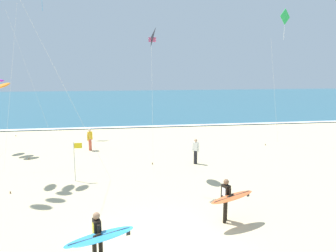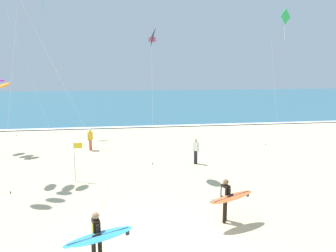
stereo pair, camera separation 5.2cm
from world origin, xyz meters
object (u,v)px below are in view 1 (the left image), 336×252
Objects in this scene: kite_diamond_emerald_outer at (284,22)px; bystander_yellow_top at (90,139)px; kite_delta_charcoal_distant at (152,38)px; bystander_white_top at (196,151)px; lifeguard_flag at (75,158)px; surfer_lead at (98,236)px; surfer_trailing at (228,197)px.

kite_diamond_emerald_outer reaches higher than bystander_yellow_top.
kite_delta_charcoal_distant reaches higher than bystander_white_top.
lifeguard_flag reaches higher than bystander_white_top.
lifeguard_flag is at bearing -171.18° from kite_delta_charcoal_distant.
kite_delta_charcoal_distant is at bearing -150.30° from kite_diamond_emerald_outer.
surfer_lead is at bearing -106.48° from kite_delta_charcoal_distant.
kite_diamond_emerald_outer is (10.69, 6.10, 1.90)m from kite_delta_charcoal_distant.
surfer_lead reaches higher than bystander_white_top.
surfer_trailing is 0.19× the size of kite_diamond_emerald_outer.
kite_delta_charcoal_distant reaches higher than surfer_lead.
surfer_lead reaches higher than bystander_yellow_top.
kite_delta_charcoal_distant is at bearing 8.82° from lifeguard_flag.
surfer_lead is at bearing -78.72° from lifeguard_flag.
kite_diamond_emerald_outer is at bearing 55.68° from surfer_trailing.
surfer_trailing is at bearing -94.90° from bystander_white_top.
bystander_white_top and bystander_yellow_top have the same top height.
surfer_trailing reaches higher than bystander_yellow_top.
kite_diamond_emerald_outer is (13.25, 14.73, 8.30)m from surfer_lead.
bystander_white_top is at bearing 16.69° from lifeguard_flag.
bystander_white_top is (5.36, 10.08, -0.23)m from surfer_lead.
lifeguard_flag is at bearing 137.22° from surfer_trailing.
surfer_trailing is 1.23× the size of bystander_white_top.
bystander_yellow_top is at bearing -179.42° from kite_diamond_emerald_outer.
kite_diamond_emerald_outer reaches higher than surfer_lead.
surfer_lead is 0.99× the size of lifeguard_flag.
kite_delta_charcoal_distant is at bearing 73.52° from surfer_lead.
bystander_yellow_top is (-6.75, 4.51, 0.00)m from bystander_white_top.
lifeguard_flag is at bearing -91.78° from bystander_yellow_top.
kite_delta_charcoal_distant is (-2.13, 6.45, 6.41)m from surfer_trailing.
kite_diamond_emerald_outer reaches higher than bystander_white_top.
kite_delta_charcoal_distant is 7.35m from bystander_white_top.
surfer_lead is 1.06× the size of surfer_trailing.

